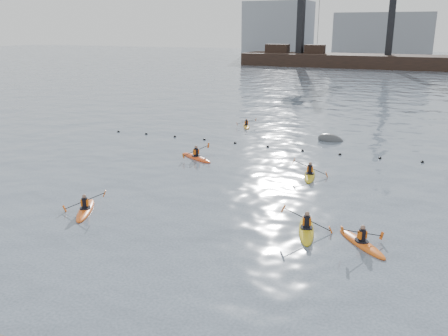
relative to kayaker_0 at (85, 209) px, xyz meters
The scene contains 11 objects.
ground 8.24m from the kayaker_0, 35.75° to the right, with size 400.00×400.00×0.00m, color #3D4C58.
float_line 18.77m from the kayaker_0, 70.76° to the left, with size 33.24×0.73×0.24m.
barge_pier 105.40m from the kayaker_0, 86.48° to the left, with size 72.00×19.30×29.50m.
skyline 146.02m from the kayaker_0, 86.49° to the left, with size 141.00×28.00×22.00m.
kayaker_0 is the anchor object (origin of this frame).
kayaker_1 11.91m from the kayaker_0, 10.36° to the left, with size 2.51×3.73×1.45m.
kayaker_2 12.12m from the kayaker_0, 86.47° to the left, with size 3.49×2.40×1.17m.
kayaker_3 14.77m from the kayaker_0, 48.55° to the left, with size 2.39×3.54×1.32m.
kayaker_4 14.52m from the kayaker_0, ahead, with size 2.84×2.98×1.21m.
kayaker_5 24.89m from the kayaker_0, 89.88° to the left, with size 1.89×2.95×1.00m.
mooring_buoy 23.89m from the kayaker_0, 67.67° to the left, with size 2.33×1.37×1.16m, color #37393C.
Camera 1 is at (9.73, -14.35, 9.64)m, focal length 38.00 mm.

